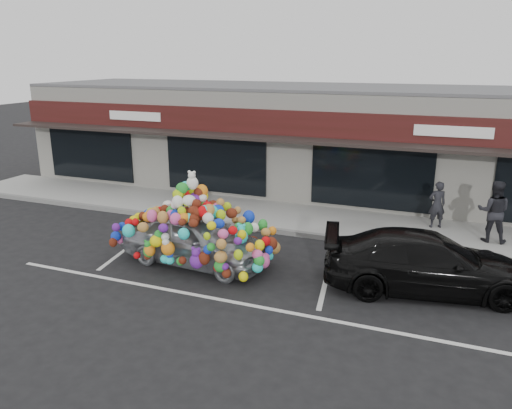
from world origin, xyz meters
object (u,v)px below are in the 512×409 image
at_px(black_sedan, 427,263).
at_px(pedestrian_b, 494,211).
at_px(pedestrian_a, 437,205).
at_px(toy_car, 195,233).

height_order(black_sedan, pedestrian_b, pedestrian_b).
height_order(black_sedan, pedestrian_a, pedestrian_a).
bearing_deg(black_sedan, pedestrian_b, -34.54).
height_order(toy_car, pedestrian_b, toy_car).
distance_m(toy_car, pedestrian_a, 7.87).
bearing_deg(pedestrian_b, black_sedan, 69.70).
distance_m(black_sedan, pedestrian_a, 4.55).
bearing_deg(pedestrian_a, black_sedan, 65.67).
relative_size(toy_car, black_sedan, 0.93).
xyz_separation_m(pedestrian_a, pedestrian_b, (1.59, -0.74, 0.17)).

